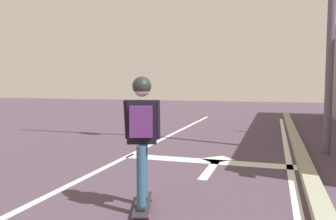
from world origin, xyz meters
name	(u,v)px	position (x,y,z in m)	size (l,w,h in m)	color
lane_line_center	(103,168)	(-0.12, 6.00, 0.00)	(0.12, 20.00, 0.01)	silver
lane_line_curbside	(293,185)	(3.11, 6.00, 0.00)	(0.12, 20.00, 0.01)	silver
stop_bar	(207,161)	(1.57, 7.14, 0.00)	(3.39, 0.40, 0.01)	silver
lane_arrow_stem	(210,169)	(1.74, 6.53, 0.00)	(0.16, 1.40, 0.01)	silver
lane_arrow_head	(218,159)	(1.74, 7.38, 0.00)	(0.56, 0.44, 0.01)	silver
curb_strip	(311,182)	(3.36, 6.00, 0.07)	(0.24, 24.00, 0.14)	#9DA28A
skateboard	(143,204)	(1.31, 4.36, 0.07)	(0.44, 0.89, 0.09)	#27252C
skater	(142,125)	(1.31, 4.34, 1.04)	(0.42, 0.59, 1.54)	#2E516F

